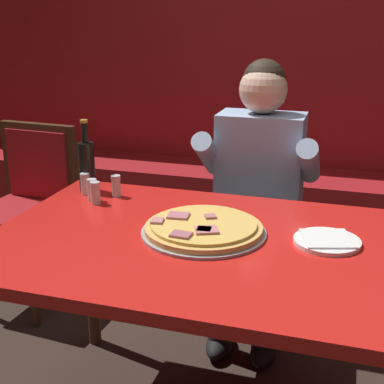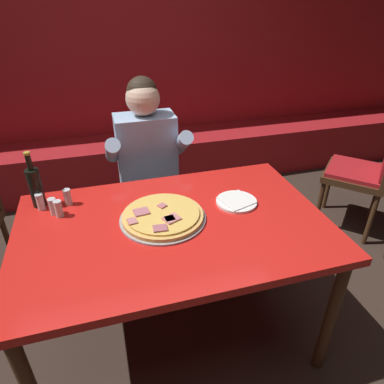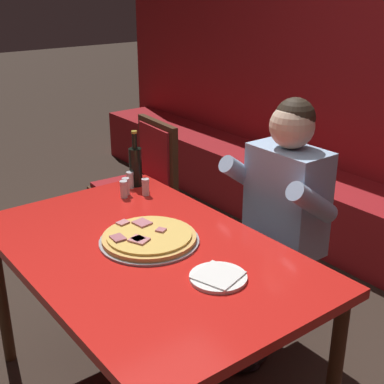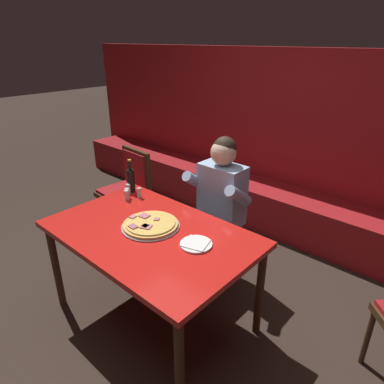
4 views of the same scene
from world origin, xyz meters
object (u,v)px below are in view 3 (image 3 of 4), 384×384
Objects in this scene: shaker_oregano at (124,190)px; main_dining_table at (146,266)px; beer_bottle at (136,165)px; shaker_red_pepper_flakes at (130,181)px; shaker_black_pepper at (146,188)px; shaker_parmesan at (126,187)px; plate_white_paper at (218,277)px; diner_seated_blue_shirt at (273,218)px; dining_chair_far_right at (142,180)px; pizza at (149,238)px.

main_dining_table is at bearing -21.93° from shaker_oregano.
beer_bottle is 3.40× the size of shaker_oregano.
shaker_black_pepper is (0.13, 0.01, 0.00)m from shaker_red_pepper_flakes.
shaker_black_pepper is at bearing 147.04° from main_dining_table.
shaker_red_pepper_flakes is 1.00× the size of shaker_parmesan.
shaker_parmesan reaches higher than plate_white_paper.
shaker_oregano is at bearing -45.28° from shaker_red_pepper_flakes.
shaker_red_pepper_flakes is at bearing -145.50° from diner_seated_blue_shirt.
shaker_parmesan is at bearing -37.46° from dining_chair_far_right.
shaker_parmesan is (0.07, -0.11, -0.07)m from beer_bottle.
shaker_red_pepper_flakes is at bearing 134.72° from shaker_oregano.
main_dining_table is at bearing -28.96° from beer_bottle.
shaker_oregano is (-0.87, 0.12, 0.03)m from plate_white_paper.
shaker_red_pepper_flakes is 0.07× the size of diner_seated_blue_shirt.
beer_bottle reaches higher than dining_chair_far_right.
main_dining_table is 4.96× the size of beer_bottle.
shaker_black_pepper is (0.14, -0.03, -0.07)m from beer_bottle.
plate_white_paper is at bearing 13.29° from main_dining_table.
pizza is 0.32× the size of diner_seated_blue_shirt.
shaker_red_pepper_flakes is at bearing -175.55° from shaker_black_pepper.
beer_bottle is at bearing 105.90° from shaker_red_pepper_flakes.
diner_seated_blue_shirt reaches higher than plate_white_paper.
beer_bottle is 0.75m from diner_seated_blue_shirt.
shaker_oregano is 0.74m from diner_seated_blue_shirt.
dining_chair_far_right is at bearing 157.38° from plate_white_paper.
main_dining_table is 0.72m from diner_seated_blue_shirt.
shaker_black_pepper is at bearing 4.45° from shaker_red_pepper_flakes.
main_dining_table is at bearing -32.96° from shaker_black_pepper.
diner_seated_blue_shirt is at bearing 41.33° from shaker_parmesan.
shaker_black_pepper is 0.85m from dining_chair_far_right.
plate_white_paper is at bearing -8.13° from shaker_oregano.
dining_chair_far_right reaches higher than main_dining_table.
pizza is 0.40m from plate_white_paper.
beer_bottle is (-0.57, 0.30, 0.09)m from pizza.
beer_bottle is 0.15m from shaker_parmesan.
shaker_black_pepper is 0.07× the size of diner_seated_blue_shirt.
shaker_black_pepper is at bearing 148.68° from pizza.
diner_seated_blue_shirt is at bearing 89.29° from main_dining_table.
shaker_black_pepper is at bearing -30.48° from dining_chair_far_right.
shaker_red_pepper_flakes is (-0.96, 0.21, 0.03)m from plate_white_paper.
beer_bottle is 0.75m from dining_chair_far_right.
pizza is 1.41× the size of beer_bottle.
shaker_parmesan is at bearing -132.46° from shaker_black_pepper.
shaker_red_pepper_flakes is 0.09m from shaker_parmesan.
shaker_parmesan reaches higher than main_dining_table.
beer_bottle is 3.40× the size of shaker_parmesan.
plate_white_paper is 2.44× the size of shaker_red_pepper_flakes.
shaker_red_pepper_flakes is 0.13m from shaker_black_pepper.
pizza is 4.78× the size of shaker_red_pepper_flakes.
shaker_oregano is 0.09× the size of dining_chair_far_right.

